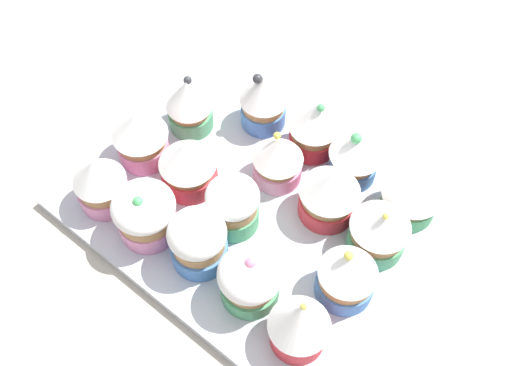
{
  "coord_description": "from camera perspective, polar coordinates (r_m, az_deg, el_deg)",
  "views": [
    {
      "loc": [
        22.26,
        -27.62,
        58.13
      ],
      "look_at": [
        0.0,
        0.0,
        4.2
      ],
      "focal_mm": 43.05,
      "sensor_mm": 36.0,
      "label": 1
    }
  ],
  "objects": [
    {
      "name": "cupcake_10",
      "position": [
        0.66,
        1.91,
        2.35
      ],
      "size": [
        5.53,
        5.53,
        6.71
      ],
      "color": "pink",
      "rests_on": "baking_tray"
    },
    {
      "name": "cupcake_15",
      "position": [
        0.67,
        9.22,
        2.53
      ],
      "size": [
        5.82,
        5.82,
        7.07
      ],
      "color": "#477AC6",
      "rests_on": "baking_tray"
    },
    {
      "name": "cupcake_7",
      "position": [
        0.63,
        -2.35,
        -1.89
      ],
      "size": [
        5.57,
        5.57,
        6.69
      ],
      "color": "#4C9E6B",
      "rests_on": "baking_tray"
    },
    {
      "name": "cupcake_8",
      "position": [
        0.59,
        8.49,
        -8.41
      ],
      "size": [
        5.82,
        5.82,
        7.29
      ],
      "color": "#477AC6",
      "rests_on": "baking_tray"
    },
    {
      "name": "cupcake_2",
      "position": [
        0.61,
        -5.3,
        -5.44
      ],
      "size": [
        5.89,
        5.89,
        6.86
      ],
      "color": "#477AC6",
      "rests_on": "baking_tray"
    },
    {
      "name": "cupcake_6",
      "position": [
        0.66,
        -6.36,
        1.81
      ],
      "size": [
        6.27,
        6.27,
        7.16
      ],
      "color": "#D1333D",
      "rests_on": "baking_tray"
    },
    {
      "name": "cupcake_1",
      "position": [
        0.63,
        -10.26,
        -2.79
      ],
      "size": [
        6.56,
        6.56,
        6.83
      ],
      "color": "pink",
      "rests_on": "baking_tray"
    },
    {
      "name": "cupcake_0",
      "position": [
        0.66,
        -14.31,
        0.13
      ],
      "size": [
        5.61,
        5.61,
        7.22
      ],
      "color": "pink",
      "rests_on": "baking_tray"
    },
    {
      "name": "cupcake_14",
      "position": [
        0.68,
        5.44,
        5.3
      ],
      "size": [
        5.77,
        5.77,
        7.63
      ],
      "color": "#D1333D",
      "rests_on": "baking_tray"
    },
    {
      "name": "ground_plane",
      "position": [
        0.69,
        0.0,
        -2.59
      ],
      "size": [
        180.0,
        180.0,
        3.0
      ],
      "primitive_type": "cube",
      "color": "#B2A899"
    },
    {
      "name": "cupcake_3",
      "position": [
        0.59,
        -0.58,
        -8.95
      ],
      "size": [
        6.2,
        6.2,
        6.74
      ],
      "color": "#4C9E6B",
      "rests_on": "baking_tray"
    },
    {
      "name": "cupcake_9",
      "position": [
        0.71,
        -6.25,
        7.32
      ],
      "size": [
        5.3,
        5.3,
        7.61
      ],
      "color": "#4C9E6B",
      "rests_on": "baking_tray"
    },
    {
      "name": "cupcake_5",
      "position": [
        0.68,
        -10.72,
        4.4
      ],
      "size": [
        6.21,
        6.21,
        7.33
      ],
      "color": "pink",
      "rests_on": "baking_tray"
    },
    {
      "name": "cupcake_16",
      "position": [
        0.65,
        14.36,
        -0.81
      ],
      "size": [
        6.46,
        6.46,
        6.84
      ],
      "color": "#4C9E6B",
      "rests_on": "baking_tray"
    },
    {
      "name": "baking_tray",
      "position": [
        0.68,
        0.0,
        -1.68
      ],
      "size": [
        37.08,
        30.65,
        1.2
      ],
      "color": "silver",
      "rests_on": "ground_plane"
    },
    {
      "name": "cupcake_11",
      "position": [
        0.64,
        6.85,
        -0.86
      ],
      "size": [
        6.43,
        6.43,
        7.12
      ],
      "color": "#D1333D",
      "rests_on": "baking_tray"
    },
    {
      "name": "cupcake_13",
      "position": [
        0.7,
        0.7,
        7.76
      ],
      "size": [
        5.53,
        5.53,
        7.93
      ],
      "color": "#477AC6",
      "rests_on": "baking_tray"
    },
    {
      "name": "cupcake_12",
      "position": [
        0.62,
        11.42,
        -4.19
      ],
      "size": [
        6.17,
        6.17,
        7.35
      ],
      "color": "#4C9E6B",
      "rests_on": "baking_tray"
    },
    {
      "name": "cupcake_4",
      "position": [
        0.57,
        4.07,
        -12.9
      ],
      "size": [
        5.86,
        5.86,
        7.76
      ],
      "color": "#D1333D",
      "rests_on": "baking_tray"
    }
  ]
}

